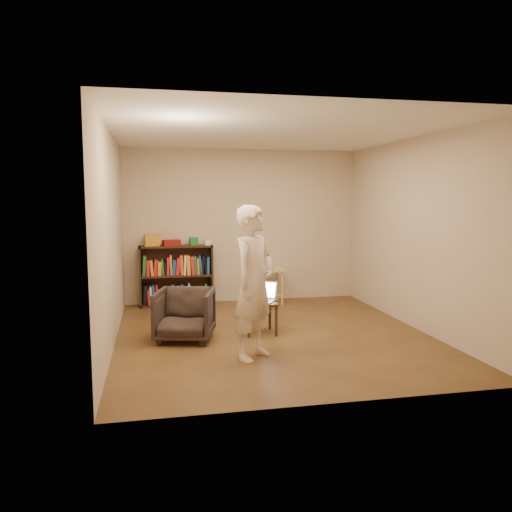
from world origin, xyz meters
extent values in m
plane|color=#452C16|center=(0.00, 0.00, 0.00)|extent=(4.50, 4.50, 0.00)
plane|color=white|center=(0.00, 0.00, 2.60)|extent=(4.50, 4.50, 0.00)
plane|color=#C8B597|center=(0.00, 2.25, 1.30)|extent=(4.00, 0.00, 4.00)
plane|color=#C8B597|center=(-2.00, 0.00, 1.30)|extent=(0.00, 4.50, 4.50)
plane|color=#C8B597|center=(2.00, 0.00, 1.30)|extent=(0.00, 4.50, 4.50)
cube|color=black|center=(-1.73, 2.08, 0.50)|extent=(0.03, 0.30, 1.00)
cube|color=black|center=(-0.56, 2.08, 0.50)|extent=(0.03, 0.30, 1.00)
cube|color=black|center=(-1.14, 2.22, 0.50)|extent=(1.20, 0.02, 1.00)
cube|color=black|center=(-1.14, 2.08, 0.01)|extent=(1.20, 0.30, 0.03)
cube|color=black|center=(-1.14, 2.08, 0.50)|extent=(1.14, 0.30, 0.03)
cube|color=black|center=(-1.14, 2.08, 0.98)|extent=(1.20, 0.30, 0.03)
cube|color=orange|center=(-1.53, 2.10, 1.10)|extent=(0.26, 0.20, 0.19)
cube|color=maroon|center=(-1.22, 2.09, 1.05)|extent=(0.31, 0.25, 0.09)
cube|color=#1D6E26|center=(-0.85, 2.09, 1.06)|extent=(0.14, 0.14, 0.13)
cube|color=silver|center=(-0.62, 2.06, 1.04)|extent=(0.11, 0.11, 0.08)
cube|color=tan|center=(0.41, 1.89, 0.58)|extent=(0.42, 0.42, 0.04)
cylinder|color=tan|center=(0.25, 1.73, 0.28)|extent=(0.04, 0.04, 0.56)
cylinder|color=tan|center=(0.58, 1.73, 0.28)|extent=(0.04, 0.04, 0.56)
cylinder|color=tan|center=(0.25, 2.06, 0.28)|extent=(0.04, 0.04, 0.56)
cylinder|color=tan|center=(0.58, 2.06, 0.28)|extent=(0.04, 0.04, 0.56)
imported|color=black|center=(-1.14, -0.01, 0.32)|extent=(0.85, 0.86, 0.65)
cube|color=black|center=(-0.15, 0.09, 0.41)|extent=(0.42, 0.42, 0.04)
cylinder|color=black|center=(-0.33, -0.09, 0.19)|extent=(0.04, 0.04, 0.39)
cylinder|color=black|center=(0.03, -0.09, 0.19)|extent=(0.04, 0.04, 0.39)
cylinder|color=black|center=(-0.33, 0.27, 0.19)|extent=(0.04, 0.04, 0.39)
cylinder|color=black|center=(0.03, 0.27, 0.19)|extent=(0.04, 0.04, 0.39)
cube|color=#B1B0B5|center=(-0.14, 0.11, 0.43)|extent=(0.42, 0.39, 0.02)
cube|color=black|center=(-0.14, 0.11, 0.44)|extent=(0.31, 0.27, 0.00)
cube|color=#B1B0B5|center=(-0.05, 0.24, 0.56)|extent=(0.33, 0.26, 0.23)
cube|color=#B6DAFF|center=(-0.05, 0.24, 0.56)|extent=(0.28, 0.22, 0.19)
imported|color=beige|center=(-0.43, -0.88, 0.85)|extent=(0.73, 0.73, 1.71)
camera|label=1|loc=(-1.50, -6.20, 1.79)|focal=35.00mm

